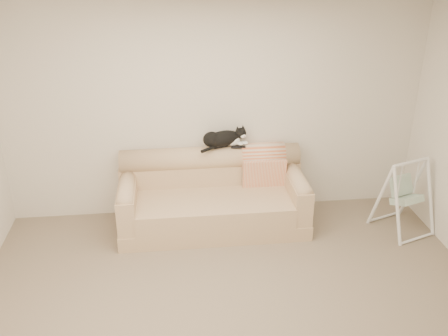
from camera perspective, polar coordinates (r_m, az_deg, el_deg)
The scene contains 8 objects.
ground_plane at distance 4.85m, azimuth 1.40°, elevation -16.14°, with size 5.00×5.00×0.00m, color #746853.
room_shell at distance 4.01m, azimuth 1.63°, elevation 0.50°, with size 5.04×4.04×2.60m.
sofa at distance 5.97m, azimuth -1.31°, elevation -3.40°, with size 2.20×0.93×0.90m.
remote_a at distance 5.96m, azimuth -0.44°, elevation 2.50°, with size 0.19×0.11×0.03m.
remote_b at distance 5.95m, azimuth 1.64°, elevation 2.43°, with size 0.17×0.06×0.02m.
tuxedo_cat at distance 5.91m, azimuth -0.08°, elevation 3.39°, with size 0.60×0.39×0.24m.
throw_blanket at distance 6.09m, azimuth 4.43°, elevation 1.04°, with size 0.52×0.38×0.58m.
baby_swing at distance 6.18m, azimuth 19.97°, elevation -2.97°, with size 0.71×0.73×0.90m.
Camera 1 is at (-0.52, -3.61, 3.20)m, focal length 40.00 mm.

